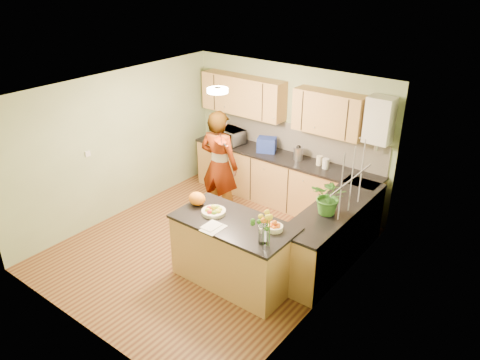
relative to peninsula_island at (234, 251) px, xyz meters
The scene contains 28 objects.
floor 1.02m from the peninsula_island, 154.72° to the left, with size 4.50×4.50×0.00m, color #502817.
ceiling 2.21m from the peninsula_island, 154.72° to the left, with size 4.00×4.50×0.02m, color silver.
wall_back 2.86m from the peninsula_island, 107.19° to the left, with size 4.00×0.02×2.50m, color gray.
wall_front 2.18m from the peninsula_island, 113.62° to the right, with size 4.00×0.02×2.50m, color gray.
wall_left 2.94m from the peninsula_island, behind, with size 0.02×4.50×2.50m, color gray.
wall_right 1.46m from the peninsula_island, 18.01° to the left, with size 0.02×4.50×2.50m, color gray.
back_counter 2.44m from the peninsula_island, 107.04° to the left, with size 3.64×0.62×0.94m.
right_counter 1.52m from the peninsula_island, 54.40° to the left, with size 0.62×2.24×0.94m.
splashback 2.81m from the peninsula_island, 105.27° to the left, with size 3.60×0.02×0.52m, color silver.
upper_cabinets 2.99m from the peninsula_island, 111.90° to the left, with size 3.20×0.34×0.70m.
boiler 2.99m from the peninsula_island, 70.33° to the left, with size 0.40×0.30×0.86m.
window_right 1.87m from the peninsula_island, 39.92° to the left, with size 0.01×1.30×1.05m.
light_switch 2.93m from the peninsula_island, behind, with size 0.02×0.09×0.09m, color silver.
ceiling_lamp 2.25m from the peninsula_island, 139.96° to the left, with size 0.30×0.30×0.07m.
peninsula_island is the anchor object (origin of this frame).
fruit_dish 0.63m from the peninsula_island, behind, with size 0.33×0.33×0.12m.
orange_bowl 0.78m from the peninsula_island, 15.26° to the left, with size 0.22×0.22×0.13m.
flower_vase 1.04m from the peninsula_island, 16.70° to the right, with size 0.29×0.29×0.53m.
orange_bag 0.91m from the peninsula_island, behind, with size 0.25×0.21×0.19m, color orange.
papers 0.58m from the peninsula_island, 108.43° to the right, with size 0.23×0.32×0.01m, color white.
violinist 1.91m from the peninsula_island, 135.79° to the left, with size 0.70×0.46×1.93m, color #E6AB8C.
violin 1.88m from the peninsula_island, 136.47° to the left, with size 0.62×0.25×0.12m, color #521505, non-canonical shape.
microwave 3.02m from the peninsula_island, 129.17° to the left, with size 0.50×0.34×0.28m, color silver.
blue_box 2.64m from the peninsula_island, 114.83° to the left, with size 0.33×0.24×0.26m, color navy.
kettle 2.48m from the peninsula_island, 100.42° to the left, with size 0.16×0.16×0.31m.
jar_cream 2.45m from the peninsula_island, 90.69° to the left, with size 0.11×0.11×0.16m, color beige.
jar_white 2.39m from the peninsula_island, 86.97° to the left, with size 0.11×0.11×0.17m, color silver.
potted_plant 1.51m from the peninsula_island, 48.10° to the left, with size 0.48×0.41×0.53m, color #377426.
Camera 1 is at (4.16, -4.60, 4.16)m, focal length 35.00 mm.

